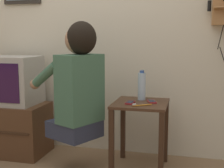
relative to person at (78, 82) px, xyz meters
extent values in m
cube|color=beige|center=(0.01, 0.58, 0.51)|extent=(6.80, 0.05, 2.55)
cube|color=#422819|center=(0.49, 0.17, -0.19)|extent=(0.44, 0.48, 0.02)
cube|color=#382215|center=(0.30, -0.05, -0.48)|extent=(0.04, 0.04, 0.56)
cube|color=#382215|center=(0.69, -0.05, -0.48)|extent=(0.04, 0.04, 0.56)
cube|color=#382215|center=(0.30, 0.39, -0.48)|extent=(0.04, 0.04, 0.56)
cube|color=#382215|center=(0.69, 0.39, -0.48)|extent=(0.04, 0.04, 0.56)
cube|color=#2D3347|center=(-0.04, 0.02, -0.40)|extent=(0.47, 0.47, 0.14)
cube|color=#426B51|center=(0.02, -0.01, -0.06)|extent=(0.36, 0.42, 0.55)
sphere|color=#A37556|center=(0.02, -0.01, 0.34)|extent=(0.23, 0.23, 0.23)
ellipsoid|color=black|center=(0.05, -0.02, 0.35)|extent=(0.31, 0.32, 0.26)
cylinder|color=#426B51|center=(-0.27, -0.04, 0.05)|extent=(0.32, 0.21, 0.24)
cylinder|color=#426B51|center=(-0.14, 0.24, 0.05)|extent=(0.32, 0.21, 0.24)
sphere|color=#A37556|center=(-0.40, 0.03, -0.04)|extent=(0.09, 0.09, 0.09)
sphere|color=#A37556|center=(-0.26, 0.30, -0.04)|extent=(0.09, 0.09, 0.09)
cube|color=#51331E|center=(-0.79, 0.24, -0.52)|extent=(0.70, 0.43, 0.49)
cube|color=#ADA89E|center=(-0.80, 0.26, -0.05)|extent=(0.56, 0.40, 0.45)
cylinder|color=black|center=(1.02, 0.50, 0.62)|extent=(0.03, 0.03, 0.09)
cylinder|color=black|center=(1.13, 0.49, 0.36)|extent=(0.04, 0.04, 0.22)
cylinder|color=black|center=(1.16, 0.49, 0.18)|extent=(0.07, 0.06, 0.19)
cube|color=maroon|center=(0.41, 0.11, -0.17)|extent=(0.07, 0.13, 0.01)
cube|color=black|center=(0.41, 0.11, -0.17)|extent=(0.06, 0.10, 0.00)
cube|color=maroon|center=(0.58, 0.19, -0.17)|extent=(0.10, 0.14, 0.01)
cube|color=black|center=(0.58, 0.19, -0.17)|extent=(0.08, 0.11, 0.00)
cylinder|color=#ADC6DB|center=(0.48, 0.28, -0.06)|extent=(0.07, 0.07, 0.23)
cylinder|color=#2D4C8C|center=(0.48, 0.28, 0.07)|extent=(0.04, 0.04, 0.02)
cylinder|color=orange|center=(0.53, 0.04, -0.18)|extent=(0.14, 0.10, 0.01)
cube|color=white|center=(0.47, 0.00, -0.16)|extent=(0.03, 0.02, 0.01)
camera|label=1|loc=(0.89, -2.36, 0.35)|focal=50.00mm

